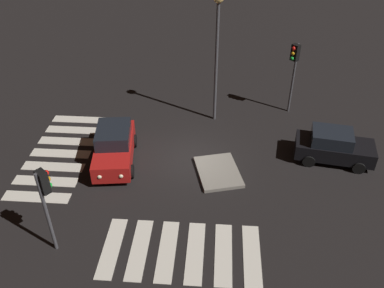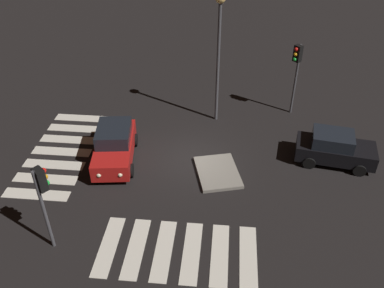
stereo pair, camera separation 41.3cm
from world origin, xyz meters
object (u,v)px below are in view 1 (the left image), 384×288
Objects in this scene: car_black at (334,146)px; traffic_light_east at (45,192)px; traffic_light_west at (294,62)px; traffic_island at (218,172)px; car_red at (114,146)px; street_lamp at (217,38)px.

car_black is 14.27m from traffic_light_east.
car_black is 0.95× the size of traffic_light_west.
traffic_island is 5.51m from car_red.
street_lamp reaches higher than car_red.
traffic_island is at bearing -156.24° from car_black.
street_lamp is (-10.42, 6.11, 2.14)m from traffic_light_east.
traffic_light_west is (-6.38, 4.17, 3.27)m from traffic_island.
traffic_light_east is at bearing -17.60° from car_red.
traffic_island is 6.18m from car_black.
car_black reaches higher than traffic_island.
street_lamp is (-4.56, 5.06, 4.22)m from car_red.
traffic_island is 8.29m from traffic_light_west.
traffic_light_west is (-4.81, -1.76, 2.50)m from car_black.
traffic_island is at bearing 3.77° from street_lamp.
car_red reaches higher than traffic_island.
traffic_island is 8.78m from traffic_light_east.
car_black is 1.06× the size of traffic_light_east.
traffic_island is 0.69× the size of car_red.
traffic_light_east is 0.53× the size of street_lamp.
traffic_light_west is (-5.71, 9.57, 2.43)m from car_red.
car_black is 5.70m from traffic_light_west.
car_black is (-1.57, 5.93, 0.77)m from traffic_island.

